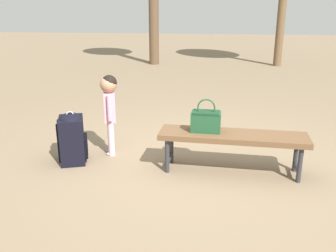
{
  "coord_description": "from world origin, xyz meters",
  "views": [
    {
      "loc": [
        -0.21,
        3.97,
        1.78
      ],
      "look_at": [
        0.26,
        -0.04,
        0.45
      ],
      "focal_mm": 39.52,
      "sensor_mm": 36.0,
      "label": 1
    }
  ],
  "objects_px": {
    "child_standing": "(109,102)",
    "backpack_large": "(72,137)",
    "park_bench": "(233,138)",
    "handbag": "(206,120)"
  },
  "relations": [
    {
      "from": "child_standing",
      "to": "backpack_large",
      "type": "relative_size",
      "value": 1.6
    },
    {
      "from": "park_bench",
      "to": "handbag",
      "type": "distance_m",
      "value": 0.35
    },
    {
      "from": "handbag",
      "to": "child_standing",
      "type": "height_order",
      "value": "child_standing"
    },
    {
      "from": "child_standing",
      "to": "backpack_large",
      "type": "distance_m",
      "value": 0.6
    },
    {
      "from": "park_bench",
      "to": "backpack_large",
      "type": "bearing_deg",
      "value": -2.04
    },
    {
      "from": "park_bench",
      "to": "backpack_large",
      "type": "height_order",
      "value": "backpack_large"
    },
    {
      "from": "child_standing",
      "to": "backpack_large",
      "type": "height_order",
      "value": "child_standing"
    },
    {
      "from": "handbag",
      "to": "backpack_large",
      "type": "bearing_deg",
      "value": -0.86
    },
    {
      "from": "handbag",
      "to": "backpack_large",
      "type": "relative_size",
      "value": 0.59
    },
    {
      "from": "handbag",
      "to": "child_standing",
      "type": "xyz_separation_m",
      "value": [
        1.16,
        -0.31,
        0.09
      ]
    }
  ]
}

